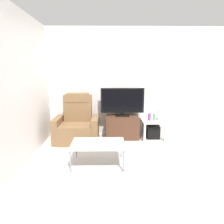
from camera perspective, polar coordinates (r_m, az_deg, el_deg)
name	(u,v)px	position (r m, az deg, el deg)	size (l,w,h in m)	color
ground_plane	(128,151)	(3.98, 4.71, -11.39)	(6.40, 6.40, 0.00)	#BCB2AD
wall_back	(124,83)	(4.79, 3.65, 8.60)	(6.40, 0.06, 2.60)	silver
wall_side	(28,86)	(3.95, -23.45, 6.99)	(0.06, 4.48, 2.60)	silver
tv_stand	(122,127)	(4.66, 3.02, -4.38)	(0.78, 0.49, 0.53)	#4C2D1E
television	(122,101)	(4.55, 3.08, 3.16)	(1.02, 0.20, 0.66)	black
recliner_armchair	(77,125)	(4.51, -10.28, -3.74)	(0.98, 0.78, 1.08)	brown
side_table	(153,123)	(4.72, 12.01, -3.13)	(0.54, 0.54, 0.44)	white
subwoofer_box	(153,132)	(4.78, 11.89, -5.70)	(0.30, 0.30, 0.30)	black
book_leftmost	(149,117)	(4.64, 10.94, -1.42)	(0.04, 0.11, 0.16)	purple
book_middle	(151,116)	(4.65, 11.51, -1.26)	(0.04, 0.11, 0.19)	white
book_rightmost	(153,117)	(4.66, 12.13, -1.43)	(0.04, 0.11, 0.16)	#388C4C
game_console	(159,115)	(4.72, 13.79, -0.93)	(0.07, 0.20, 0.23)	white
coffee_table	(98,144)	(3.32, -4.17, -9.53)	(0.90, 0.60, 0.38)	#B2C6C1
cell_phone	(105,143)	(3.29, -2.01, -9.22)	(0.07, 0.15, 0.01)	#B7B7BC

